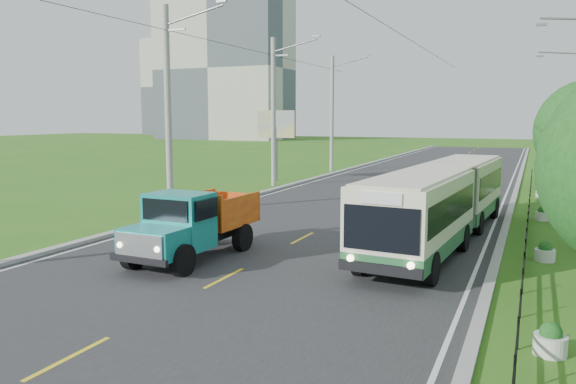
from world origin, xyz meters
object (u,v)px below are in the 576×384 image
Objects in this scene: planter_near at (545,253)px; billboard_left at (276,129)px; pole_near at (169,109)px; bus at (443,197)px; planter_mid at (543,214)px; tree_fifth at (571,133)px; tree_back at (566,134)px; pole_mid at (274,111)px; planter_far at (541,193)px; pole_far at (332,113)px; planter_front at (550,341)px; dump_truck at (193,220)px.

billboard_left is at bearing 135.16° from planter_near.
pole_near reaches higher than bus.
planter_near is 8.00m from planter_mid.
billboard_left is (-19.36, 3.86, 0.01)m from tree_fifth.
bus is at bearing -104.73° from tree_back.
tree_back is (18.12, 5.14, -1.44)m from pole_mid.
billboard_left is (-19.36, -2.14, 0.21)m from tree_back.
bus is at bearing -119.78° from planter_mid.
tree_fifth reaches higher than planter_far.
tree_back is 5.48m from planter_far.
planter_mid is (16.86, 5.00, -4.81)m from pole_near.
planter_mid is (16.86, -19.00, -4.81)m from pole_far.
pole_near is at bearing 146.88° from planter_front.
planter_near is at bearing -58.01° from pole_far.
dump_truck is (-10.73, -4.36, 1.02)m from planter_near.
bus is at bearing 110.17° from planter_front.
pole_mid reaches higher than tree_fifth.
dump_truck is (6.13, -31.36, -3.79)m from pole_far.
pole_mid is at bearing 90.00° from pole_near.
planter_near is (16.86, -3.00, -4.81)m from pole_near.
planter_mid is at bearing -101.56° from tree_fifth.
pole_near is 1.92× the size of billboard_left.
tree_back is 27.37m from dump_truck.
dump_truck is at bearing -116.07° from tree_back.
bus reaches higher than dump_truck.
planter_far is at bearing 37.63° from pole_near.
planter_front is at bearing -55.16° from billboard_left.
pole_far reaches higher than tree_fifth.
planter_far is (-1.26, -4.14, -3.37)m from tree_back.
billboard_left is (-18.10, 2.00, 3.58)m from planter_far.
pole_near is 14.93× the size of planter_mid.
billboard_left is (-18.10, 10.00, 3.58)m from planter_mid.
planter_near is 4.22m from bus.
planter_mid is 0.13× the size of billboard_left.
planter_front is 31.88m from billboard_left.
tree_fifth is at bearing -55.95° from planter_far.
planter_near is at bearing -41.65° from pole_mid.
pole_near is 14.93× the size of planter_front.
planter_far is at bearing 63.73° from dump_truck.
tree_back reaches higher than planter_far.
billboard_left is at bearing -97.83° from pole_far.
pole_near is at bearing 178.81° from bus.
billboard_left is (-1.24, 3.00, -1.23)m from pole_mid.
tree_back is at bearing 73.12° from planter_far.
dump_truck is at bearing -122.94° from tree_fifth.
bus is 9.41m from dump_truck.
pole_far is at bearing 144.64° from tree_fifth.
planter_mid is (16.86, -7.00, -4.81)m from pole_mid.
planter_front is 10.48m from bus.
dump_truck is at bearing -117.79° from planter_far.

